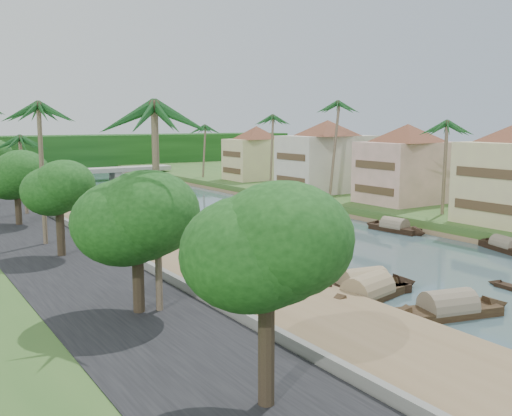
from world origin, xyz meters
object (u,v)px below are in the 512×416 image
sampan_1 (363,287)px  bridge (100,172)px  sampan_0 (448,309)px  person_near (272,261)px

sampan_1 → bridge: bearing=96.0°
bridge → sampan_1: bridge is taller
sampan_0 → person_near: size_ratio=5.07×
sampan_1 → person_near: size_ratio=4.95×
person_near → sampan_1: bearing=-116.0°
bridge → sampan_1: bearing=-96.2°
person_near → sampan_0: bearing=-130.9°
bridge → person_near: person_near is taller
bridge → person_near: size_ratio=15.72×
sampan_1 → person_near: 6.36m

